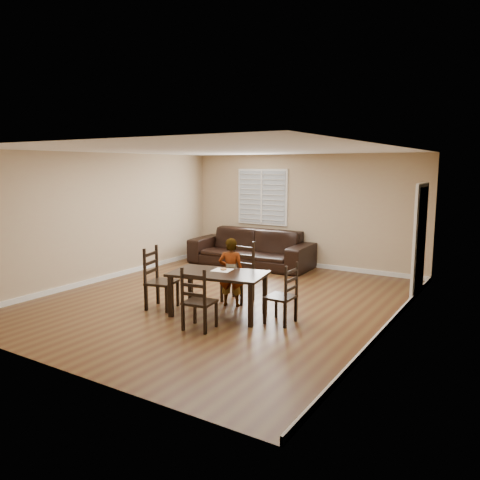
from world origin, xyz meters
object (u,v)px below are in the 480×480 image
chair_near (241,273)px  donut (223,269)px  chair_left (155,280)px  dining_table (218,278)px  child (231,272)px  sofa (251,248)px  chair_right (287,297)px  chair_far (196,303)px

chair_near → donut: size_ratio=10.02×
chair_left → dining_table: bearing=-92.0°
donut → child: bearing=103.8°
sofa → chair_left: bearing=-87.0°
chair_left → chair_right: bearing=-92.7°
chair_left → donut: 1.24m
chair_right → child: bearing=-104.8°
dining_table → child: size_ratio=1.39×
donut → sofa: sofa is taller
chair_near → chair_left: bearing=-129.1°
chair_right → chair_left: bearing=-78.8°
dining_table → chair_left: chair_left is taller
donut → chair_right: bearing=1.3°
chair_near → child: 0.45m
sofa → chair_near: bearing=-65.0°
chair_near → child: child is taller
chair_right → donut: 1.20m
chair_left → child: size_ratio=0.89×
chair_right → donut: (-1.16, -0.03, 0.31)m
chair_far → child: 1.38m
chair_far → chair_right: chair_far is taller
dining_table → donut: (-0.01, 0.17, 0.11)m
chair_right → sofa: bearing=-141.3°
chair_far → chair_right: (1.00, 1.00, -0.00)m
chair_right → child: (-1.26, 0.35, 0.17)m
chair_near → chair_far: 1.81m
dining_table → chair_near: size_ratio=1.55×
chair_far → sofa: size_ratio=0.32×
chair_right → sofa: 4.31m
dining_table → chair_near: (-0.16, 0.98, -0.14)m
chair_near → child: size_ratio=0.90×
dining_table → chair_far: size_ratio=1.73×
chair_near → donut: chair_near is taller
chair_far → chair_left: bearing=-30.7°
donut → chair_far: bearing=-80.6°
sofa → donut: bearing=-68.6°
child → chair_right: bearing=143.1°
chair_right → sofa: size_ratio=0.32×
child → sofa: 3.36m
chair_near → sofa: 2.94m
sofa → child: bearing=-67.5°
chair_near → chair_left: chair_near is taller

